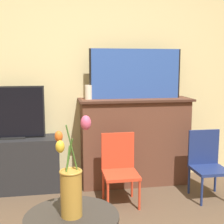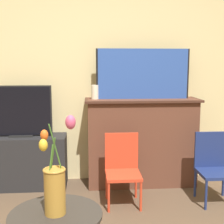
{
  "view_description": "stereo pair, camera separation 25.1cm",
  "coord_description": "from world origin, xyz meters",
  "views": [
    {
      "loc": [
        -0.36,
        -1.48,
        1.36
      ],
      "look_at": [
        0.09,
        1.13,
        0.96
      ],
      "focal_mm": 50.0,
      "sensor_mm": 36.0,
      "label": 1
    },
    {
      "loc": [
        -0.12,
        -1.51,
        1.36
      ],
      "look_at": [
        0.09,
        1.13,
        0.96
      ],
      "focal_mm": 50.0,
      "sensor_mm": 36.0,
      "label": 2
    }
  ],
  "objects": [
    {
      "name": "tv_monitor",
      "position": [
        -0.85,
        1.91,
        0.85
      ],
      "size": [
        0.67,
        0.12,
        0.56
      ],
      "color": "black",
      "rests_on": "tv_stand"
    },
    {
      "name": "painting",
      "position": [
        0.49,
        1.92,
        1.26
      ],
      "size": [
        1.04,
        0.03,
        0.55
      ],
      "color": "black",
      "rests_on": "fireplace_mantel"
    },
    {
      "name": "mantel_candle",
      "position": [
        -0.04,
        1.91,
        1.06
      ],
      "size": [
        0.08,
        0.08,
        0.16
      ],
      "color": "silver",
      "rests_on": "fireplace_mantel"
    },
    {
      "name": "vase_tulips",
      "position": [
        -0.31,
        0.18,
        0.71
      ],
      "size": [
        0.2,
        0.17,
        0.55
      ],
      "color": "#B78433",
      "rests_on": "side_table"
    },
    {
      "name": "chair_blue",
      "position": [
        1.13,
        1.41,
        0.37
      ],
      "size": [
        0.33,
        0.33,
        0.69
      ],
      "color": "navy",
      "rests_on": "ground"
    },
    {
      "name": "wall_back",
      "position": [
        0.0,
        2.13,
        1.35
      ],
      "size": [
        8.0,
        0.06,
        2.7
      ],
      "color": "beige",
      "rests_on": "ground"
    },
    {
      "name": "tv_stand",
      "position": [
        -0.85,
        1.9,
        0.29
      ],
      "size": [
        0.96,
        0.36,
        0.58
      ],
      "color": "#232326",
      "rests_on": "ground"
    },
    {
      "name": "fireplace_mantel",
      "position": [
        0.48,
        1.91,
        0.51
      ],
      "size": [
        1.27,
        0.42,
        0.98
      ],
      "color": "brown",
      "rests_on": "ground"
    },
    {
      "name": "chair_red",
      "position": [
        0.21,
        1.43,
        0.37
      ],
      "size": [
        0.33,
        0.33,
        0.69
      ],
      "color": "red",
      "rests_on": "ground"
    }
  ]
}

